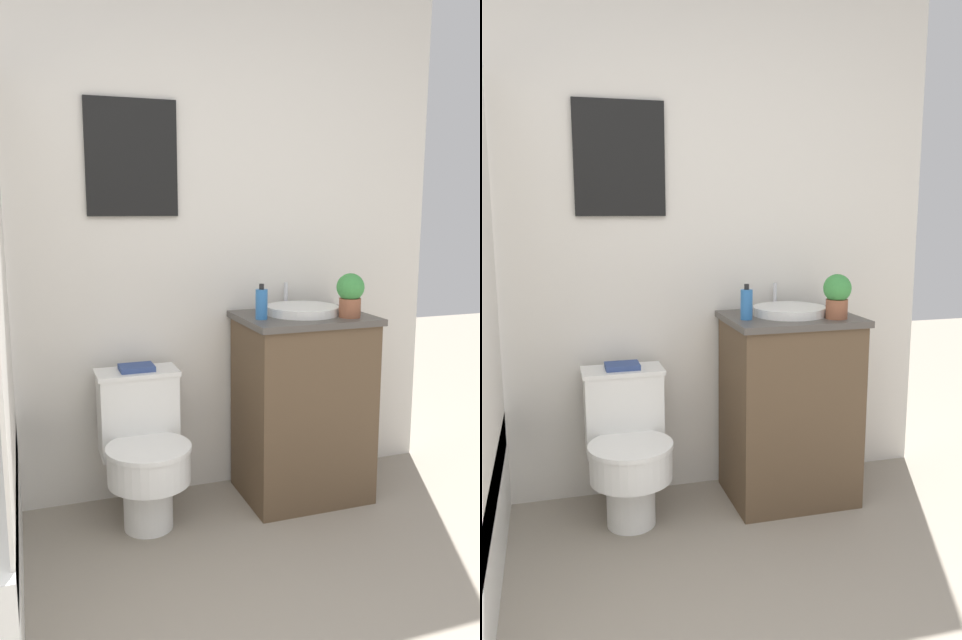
# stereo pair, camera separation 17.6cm
# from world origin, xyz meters

# --- Properties ---
(wall_back) EXTENTS (3.20, 0.07, 2.50)m
(wall_back) POSITION_xyz_m (0.00, 2.23, 1.26)
(wall_back) COLOR silver
(wall_back) RESTS_ON ground_plane
(toilet) EXTENTS (0.37, 0.52, 0.67)m
(toilet) POSITION_xyz_m (0.01, 1.94, 0.35)
(toilet) COLOR white
(toilet) RESTS_ON ground_plane
(vanity) EXTENTS (0.61, 0.48, 0.90)m
(vanity) POSITION_xyz_m (0.79, 1.95, 0.45)
(vanity) COLOR brown
(vanity) RESTS_ON ground_plane
(sink) EXTENTS (0.34, 0.38, 0.13)m
(sink) POSITION_xyz_m (0.79, 1.97, 0.92)
(sink) COLOR white
(sink) RESTS_ON vanity
(soap_bottle) EXTENTS (0.05, 0.05, 0.16)m
(soap_bottle) POSITION_xyz_m (0.56, 1.91, 0.97)
(soap_bottle) COLOR #2D6BB2
(soap_bottle) RESTS_ON vanity
(potted_plant) EXTENTS (0.13, 0.13, 0.20)m
(potted_plant) POSITION_xyz_m (0.96, 1.82, 1.01)
(potted_plant) COLOR brown
(potted_plant) RESTS_ON vanity
(book_on_tank) EXTENTS (0.15, 0.12, 0.02)m
(book_on_tank) POSITION_xyz_m (0.01, 2.06, 0.68)
(book_on_tank) COLOR #33477F
(book_on_tank) RESTS_ON toilet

